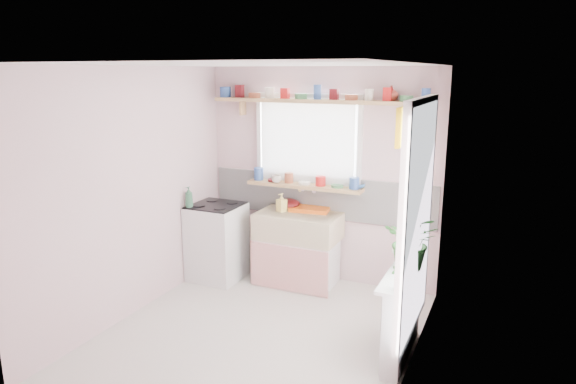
% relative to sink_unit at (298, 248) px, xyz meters
% --- Properties ---
extents(room, '(3.20, 3.20, 3.20)m').
position_rel_sink_unit_xyz_m(room, '(0.81, -0.43, 0.94)').
color(room, silver).
rests_on(room, ground).
extents(sink_unit, '(0.95, 0.65, 1.11)m').
position_rel_sink_unit_xyz_m(sink_unit, '(0.00, 0.00, 0.00)').
color(sink_unit, white).
rests_on(sink_unit, ground).
extents(cooker, '(0.58, 0.58, 0.93)m').
position_rel_sink_unit_xyz_m(cooker, '(-0.95, -0.24, 0.03)').
color(cooker, white).
rests_on(cooker, ground).
extents(radiator_ledge, '(0.22, 0.95, 0.78)m').
position_rel_sink_unit_xyz_m(radiator_ledge, '(1.45, -1.09, -0.03)').
color(radiator_ledge, white).
rests_on(radiator_ledge, ground).
extents(windowsill, '(1.40, 0.22, 0.04)m').
position_rel_sink_unit_xyz_m(windowsill, '(-0.00, 0.19, 0.71)').
color(windowsill, tan).
rests_on(windowsill, room).
extents(pine_shelf, '(2.52, 0.24, 0.04)m').
position_rel_sink_unit_xyz_m(pine_shelf, '(0.15, 0.18, 1.69)').
color(pine_shelf, tan).
rests_on(pine_shelf, room).
extents(shelf_crockery, '(2.47, 0.11, 0.12)m').
position_rel_sink_unit_xyz_m(shelf_crockery, '(0.13, 0.18, 1.76)').
color(shelf_crockery, '#3359A5').
rests_on(shelf_crockery, pine_shelf).
extents(sill_crockery, '(1.35, 0.11, 0.12)m').
position_rel_sink_unit_xyz_m(sill_crockery, '(-0.02, 0.19, 0.78)').
color(sill_crockery, '#3359A5').
rests_on(sill_crockery, windowsill).
extents(dish_tray, '(0.49, 0.39, 0.04)m').
position_rel_sink_unit_xyz_m(dish_tray, '(0.07, 0.21, 0.44)').
color(dish_tray, orange).
rests_on(dish_tray, sink_unit).
extents(colander, '(0.29, 0.29, 0.12)m').
position_rel_sink_unit_xyz_m(colander, '(-0.19, 0.16, 0.48)').
color(colander, '#560E10').
rests_on(colander, sink_unit).
extents(jade_plant, '(0.47, 0.41, 0.51)m').
position_rel_sink_unit_xyz_m(jade_plant, '(1.48, -0.97, 0.60)').
color(jade_plant, '#2F6E2C').
rests_on(jade_plant, radiator_ledge).
extents(fruit_bowl, '(0.29, 0.29, 0.07)m').
position_rel_sink_unit_xyz_m(fruit_bowl, '(1.39, -0.70, 0.38)').
color(fruit_bowl, white).
rests_on(fruit_bowl, radiator_ledge).
extents(herb_pot, '(0.14, 0.12, 0.22)m').
position_rel_sink_unit_xyz_m(herb_pot, '(1.48, -1.49, 0.45)').
color(herb_pot, '#2B6A2A').
rests_on(herb_pot, radiator_ledge).
extents(soap_bottle_sink, '(0.13, 0.13, 0.21)m').
position_rel_sink_unit_xyz_m(soap_bottle_sink, '(-0.22, 0.02, 0.52)').
color(soap_bottle_sink, '#FAE46F').
rests_on(soap_bottle_sink, sink_unit).
extents(sill_cup, '(0.15, 0.15, 0.09)m').
position_rel_sink_unit_xyz_m(sill_cup, '(-0.33, 0.13, 0.77)').
color(sill_cup, beige).
rests_on(sill_cup, windowsill).
extents(sill_bowl, '(0.22, 0.22, 0.05)m').
position_rel_sink_unit_xyz_m(sill_bowl, '(0.62, 0.25, 0.76)').
color(sill_bowl, '#336AA8').
rests_on(sill_bowl, windowsill).
extents(shelf_vase, '(0.20, 0.20, 0.16)m').
position_rel_sink_unit_xyz_m(shelf_vase, '(0.96, 0.24, 1.79)').
color(shelf_vase, '#B84738').
rests_on(shelf_vase, pine_shelf).
extents(cooker_bottle, '(0.11, 0.11, 0.24)m').
position_rel_sink_unit_xyz_m(cooker_bottle, '(-1.17, -0.46, 0.60)').
color(cooker_bottle, '#3B7651').
rests_on(cooker_bottle, cooker).
extents(fruit, '(0.20, 0.14, 0.10)m').
position_rel_sink_unit_xyz_m(fruit, '(1.39, -0.70, 0.43)').
color(fruit, orange).
rests_on(fruit, fruit_bowl).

